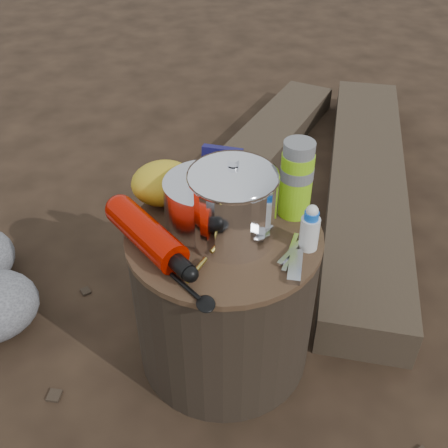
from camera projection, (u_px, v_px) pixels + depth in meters
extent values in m
plane|color=black|center=(224.00, 349.00, 1.59)|extent=(60.00, 60.00, 0.00)
cylinder|color=black|center=(224.00, 297.00, 1.45)|extent=(0.49, 0.49, 0.45)
cube|color=#382C21|center=(365.00, 183.00, 2.17)|extent=(0.92, 1.70, 0.14)
cube|color=#382C21|center=(262.00, 146.00, 2.44)|extent=(0.98, 1.16, 0.11)
cylinder|color=silver|center=(206.00, 203.00, 1.30)|extent=(0.21, 0.21, 0.13)
cylinder|color=white|center=(233.00, 202.00, 1.24)|extent=(0.21, 0.21, 0.21)
cylinder|color=#8AD216|center=(296.00, 179.00, 1.31)|extent=(0.08, 0.08, 0.20)
cylinder|color=black|center=(248.00, 180.00, 1.39)|extent=(0.08, 0.08, 0.11)
ellipsoid|color=gold|center=(164.00, 183.00, 1.38)|extent=(0.17, 0.14, 0.12)
cube|color=#120F49|center=(222.00, 171.00, 1.41)|extent=(0.11, 0.07, 0.14)
cube|color=silver|center=(295.00, 266.00, 1.20)|extent=(0.07, 0.11, 0.01)
cylinder|color=silver|center=(310.00, 230.00, 1.23)|extent=(0.05, 0.05, 0.11)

